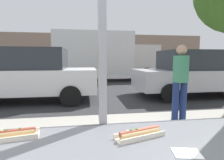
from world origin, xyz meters
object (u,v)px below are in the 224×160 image
(parked_car_white, at_px, (33,75))
(box_truck, at_px, (104,55))
(pedestrian, at_px, (180,78))
(parked_car_silver, at_px, (191,73))
(hotdog_tray_far, at_px, (140,133))
(hotdog_tray_near, at_px, (12,134))

(parked_car_white, distance_m, box_truck, 6.34)
(box_truck, xyz_separation_m, pedestrian, (0.79, -8.33, -0.65))
(pedestrian, bearing_deg, parked_car_silver, 53.67)
(hotdog_tray_far, distance_m, box_truck, 10.97)
(hotdog_tray_near, xyz_separation_m, pedestrian, (2.38, 2.50, 0.01))
(hotdog_tray_far, bearing_deg, hotdog_tray_near, 172.65)
(hotdog_tray_near, height_order, hotdog_tray_far, same)
(hotdog_tray_near, relative_size, hotdog_tray_far, 0.96)
(hotdog_tray_far, bearing_deg, parked_car_white, 111.20)
(parked_car_white, xyz_separation_m, box_truck, (3.01, 5.52, 0.79))
(hotdog_tray_near, xyz_separation_m, parked_car_white, (-1.41, 5.30, -0.13))
(parked_car_silver, relative_size, pedestrian, 2.65)
(box_truck, bearing_deg, parked_car_silver, -62.69)
(hotdog_tray_near, height_order, box_truck, box_truck)
(parked_car_white, distance_m, parked_car_silver, 5.86)
(parked_car_white, relative_size, pedestrian, 2.62)
(hotdog_tray_far, height_order, parked_car_silver, parked_car_silver)
(parked_car_white, relative_size, parked_car_silver, 0.99)
(parked_car_white, height_order, box_truck, box_truck)
(box_truck, bearing_deg, hotdog_tray_near, -98.39)
(box_truck, relative_size, pedestrian, 4.14)
(hotdog_tray_far, relative_size, parked_car_white, 0.07)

